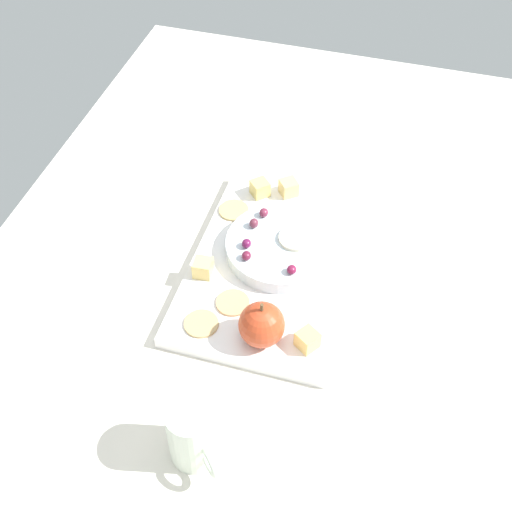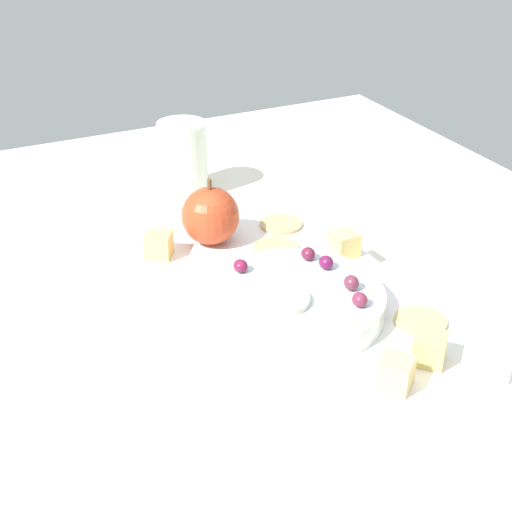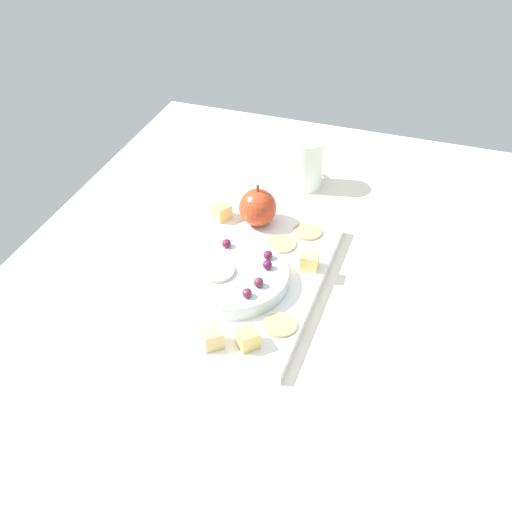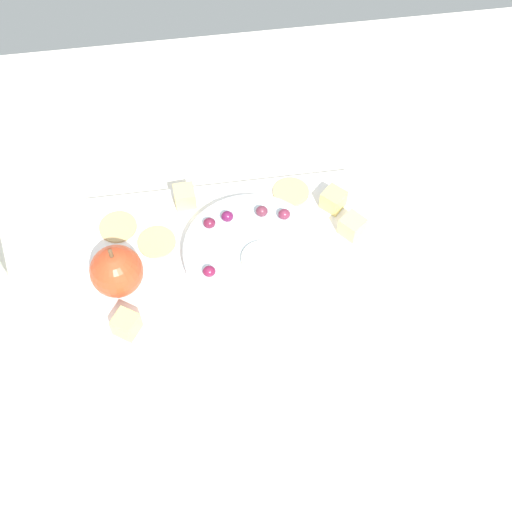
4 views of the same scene
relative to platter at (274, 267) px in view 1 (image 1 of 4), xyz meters
The scene contains 19 objects.
table 6.00cm from the platter, 44.93° to the left, with size 125.72×86.11×3.68cm, color silver.
platter is the anchor object (origin of this frame).
serving_dish 3.46cm from the platter, 10.50° to the right, with size 17.59×17.59×2.37cm, color silver.
apple_whole 15.11cm from the platter, behind, with size 6.60×6.60×6.60cm, color #B93D1F.
apple_stem 16.64cm from the platter, behind, with size 0.50×0.50×1.20cm, color brown.
cheese_cube_0 16.33cm from the platter, 23.56° to the left, with size 2.76×2.76×2.76cm, color #E6CA6B.
cheese_cube_1 16.35cm from the platter, 147.90° to the right, with size 2.76×2.76×2.76cm, color #F3CB6B.
cheese_cube_2 16.60cm from the platter, ahead, with size 2.76×2.76×2.76cm, color #E5C378.
cheese_cube_3 11.36cm from the platter, 117.20° to the left, with size 2.76×2.76×2.76cm, color #EFD074.
cracker_0 16.04cm from the platter, 154.18° to the left, with size 5.05×5.05×0.40cm, color tan.
cracker_1 13.54cm from the platter, 44.93° to the left, with size 5.05×5.05×0.40cm, color tan.
cracker_2 10.21cm from the platter, 158.43° to the left, with size 5.05×5.05×0.40cm, color tan.
grape_0 6.18cm from the platter, 130.86° to the right, with size 1.61×1.45×1.31cm, color maroon.
grape_1 6.03cm from the platter, 88.17° to the left, with size 1.61×1.45×1.42cm, color #5F1540.
grape_2 6.06cm from the platter, 120.17° to the left, with size 1.61×1.45×1.36cm, color maroon.
grape_3 7.75cm from the platter, 44.38° to the left, with size 1.61×1.45×1.52cm, color #632839.
grape_4 9.27cm from the platter, 25.69° to the left, with size 1.61×1.45×1.39cm, color maroon.
apple_slice_0 5.73cm from the platter, 34.79° to the right, with size 5.41×5.41×0.60cm, color beige.
cup 32.67cm from the platter, behind, with size 8.19×8.13×9.91cm.
Camera 1 is at (-72.54, -20.79, 84.91)cm, focal length 47.63 mm.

